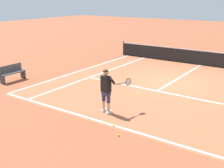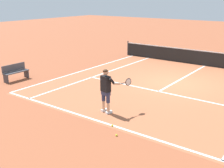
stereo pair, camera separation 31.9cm
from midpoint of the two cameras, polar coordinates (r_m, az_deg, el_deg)
ground_plane at (r=14.95m, az=13.02°, el=0.20°), size 80.00×80.00×0.00m
court_inner_surface at (r=14.40m, az=12.02°, el=-0.37°), size 10.98×11.04×0.00m
line_baseline at (r=10.08m, az=-0.87°, el=-7.77°), size 10.98×0.10×0.01m
line_service at (r=13.47m, az=10.10°, el=-1.49°), size 8.23×0.10×0.01m
line_centre_service at (r=16.29m, az=15.15°, el=1.46°), size 0.10×6.40×0.01m
line_singles_left at (r=16.43m, az=-1.11°, el=2.20°), size 0.10×10.64×0.01m
line_doubles_left at (r=17.27m, az=-4.74°, el=2.89°), size 0.10×10.64×0.01m
tennis_net at (r=19.12m, az=18.83°, el=4.95°), size 11.96×0.08×1.07m
tennis_player at (r=10.57m, az=-0.28°, el=-0.82°), size 0.84×1.05×1.71m
tennis_ball_near_feet at (r=9.16m, az=1.92°, el=-10.29°), size 0.07×0.07×0.07m
tennis_ball_by_baseline at (r=9.79m, az=1.00°, el=-8.38°), size 0.07×0.07×0.07m
courtside_bench at (r=15.78m, az=-18.36°, el=2.36°), size 0.40×1.40×0.85m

